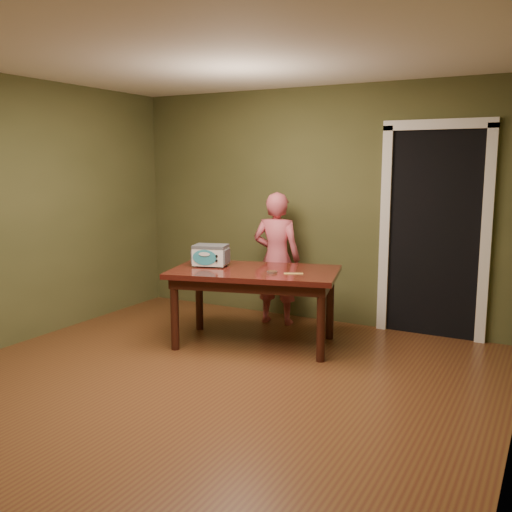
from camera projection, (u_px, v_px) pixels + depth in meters
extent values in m
plane|color=brown|center=(190.00, 395.00, 4.41)|extent=(5.00, 5.00, 0.00)
cube|color=brown|center=(316.00, 206.00, 6.37)|extent=(4.50, 0.02, 2.60)
cube|color=white|center=(183.00, 44.00, 3.99)|extent=(4.50, 5.00, 0.02)
cube|color=black|center=(440.00, 232.00, 6.06)|extent=(0.90, 0.60, 2.10)
cube|color=black|center=(434.00, 235.00, 5.79)|extent=(0.90, 0.02, 2.10)
cube|color=white|center=(385.00, 232.00, 6.01)|extent=(0.10, 0.06, 2.20)
cube|color=white|center=(486.00, 238.00, 5.54)|extent=(0.10, 0.06, 2.20)
cube|color=white|center=(439.00, 124.00, 5.60)|extent=(1.10, 0.06, 0.10)
cube|color=#3C110D|center=(255.00, 272.00, 5.54)|extent=(1.77, 1.27, 0.05)
cube|color=black|center=(255.00, 280.00, 5.55)|extent=(1.63, 1.12, 0.10)
cylinder|color=black|center=(175.00, 314.00, 5.43)|extent=(0.08, 0.08, 0.70)
cylinder|color=black|center=(199.00, 297.00, 6.10)|extent=(0.08, 0.08, 0.70)
cylinder|color=black|center=(321.00, 324.00, 5.10)|extent=(0.08, 0.08, 0.70)
cylinder|color=black|center=(330.00, 305.00, 5.77)|extent=(0.08, 0.08, 0.70)
cylinder|color=#4C4F54|center=(195.00, 266.00, 5.67)|extent=(0.02, 0.02, 0.01)
cylinder|color=#4C4F54|center=(201.00, 263.00, 5.84)|extent=(0.02, 0.02, 0.01)
cylinder|color=#4C4F54|center=(221.00, 267.00, 5.61)|extent=(0.02, 0.02, 0.01)
cylinder|color=#4C4F54|center=(226.00, 264.00, 5.78)|extent=(0.02, 0.02, 0.01)
cube|color=silver|center=(211.00, 256.00, 5.71)|extent=(0.37, 0.31, 0.18)
cube|color=#4C4F54|center=(211.00, 246.00, 5.70)|extent=(0.38, 0.31, 0.03)
cube|color=#4C4F54|center=(195.00, 255.00, 5.75)|extent=(0.07, 0.20, 0.14)
cube|color=#4C4F54|center=(227.00, 256.00, 5.67)|extent=(0.07, 0.20, 0.14)
ellipsoid|color=teal|center=(205.00, 258.00, 5.60)|extent=(0.24, 0.07, 0.15)
cylinder|color=black|center=(217.00, 256.00, 5.57)|extent=(0.02, 0.02, 0.02)
cylinder|color=black|center=(217.00, 261.00, 5.58)|extent=(0.02, 0.02, 0.02)
cylinder|color=silver|center=(272.00, 272.00, 5.36)|extent=(0.10, 0.10, 0.02)
cylinder|color=#462417|center=(272.00, 271.00, 5.36)|extent=(0.09, 0.09, 0.01)
cube|color=#F5DB6A|center=(293.00, 273.00, 5.32)|extent=(0.17, 0.10, 0.01)
imported|color=#C6515E|center=(277.00, 258.00, 6.30)|extent=(0.58, 0.43, 1.46)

